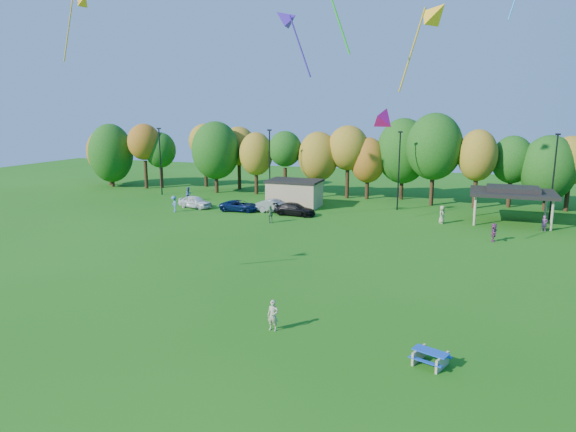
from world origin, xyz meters
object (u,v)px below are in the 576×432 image
(car_a, at_px, (195,202))
(picnic_table, at_px, (430,357))
(car_c, at_px, (240,206))
(car_b, at_px, (276,206))
(car_d, at_px, (295,209))
(kite_flyer, at_px, (273,315))

(car_a, bearing_deg, picnic_table, -123.62)
(picnic_table, height_order, car_c, car_c)
(picnic_table, relative_size, car_b, 0.44)
(picnic_table, bearing_deg, car_d, 139.94)
(picnic_table, distance_m, car_a, 42.27)
(picnic_table, bearing_deg, car_b, 142.85)
(picnic_table, xyz_separation_m, car_a, (-29.63, 30.14, 0.33))
(car_b, bearing_deg, car_c, 101.52)
(picnic_table, bearing_deg, car_c, 148.71)
(picnic_table, distance_m, car_c, 38.33)
(car_a, height_order, car_c, car_a)
(car_b, relative_size, car_d, 0.95)
(kite_flyer, xyz_separation_m, car_d, (-8.85, 28.95, -0.16))
(car_a, bearing_deg, car_d, -78.75)
(picnic_table, relative_size, car_d, 0.42)
(car_b, height_order, car_d, car_b)
(picnic_table, height_order, car_a, car_a)
(car_b, bearing_deg, car_a, 95.69)
(car_a, bearing_deg, car_b, -74.56)
(kite_flyer, distance_m, car_d, 30.27)
(car_c, bearing_deg, car_a, 83.40)
(kite_flyer, distance_m, car_c, 32.94)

